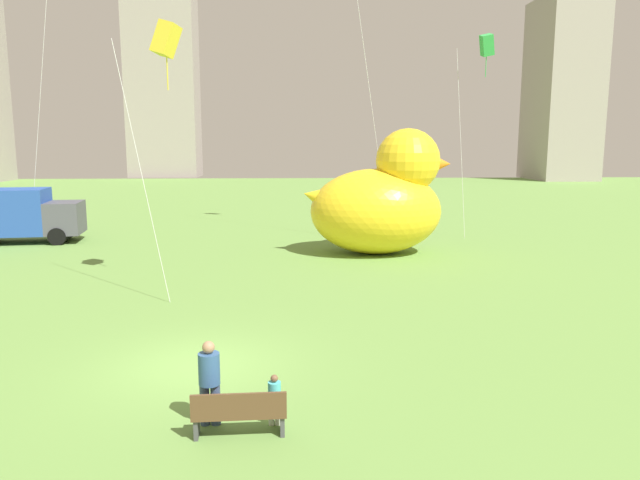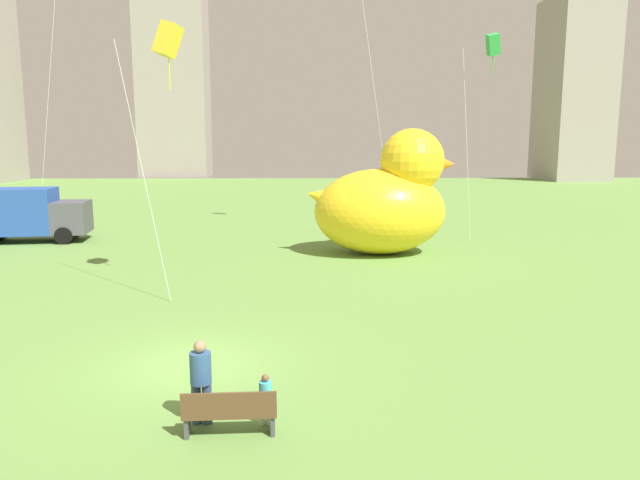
% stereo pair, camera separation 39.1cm
% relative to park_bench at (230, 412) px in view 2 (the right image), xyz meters
% --- Properties ---
extents(ground_plane, '(140.00, 140.00, 0.00)m').
position_rel_park_bench_xyz_m(ground_plane, '(-1.39, 3.61, -0.48)').
color(ground_plane, '#679344').
extents(park_bench, '(1.76, 0.53, 0.90)m').
position_rel_park_bench_xyz_m(park_bench, '(0.00, 0.00, 0.00)').
color(park_bench, brown).
rests_on(park_bench, ground).
extents(person_adult, '(0.41, 0.41, 1.67)m').
position_rel_park_bench_xyz_m(person_adult, '(-0.60, 0.53, 0.44)').
color(person_adult, '#38476B').
rests_on(person_adult, ground).
extents(person_child, '(0.25, 0.25, 1.02)m').
position_rel_park_bench_xyz_m(person_child, '(0.63, 0.45, 0.08)').
color(person_child, silver).
rests_on(person_child, ground).
extents(giant_inflatable_duck, '(7.14, 4.58, 5.92)m').
position_rel_park_bench_xyz_m(giant_inflatable_duck, '(5.16, 17.91, 2.04)').
color(giant_inflatable_duck, yellow).
rests_on(giant_inflatable_duck, ground).
extents(box_truck, '(6.36, 3.04, 2.85)m').
position_rel_park_bench_xyz_m(box_truck, '(-13.49, 21.62, 0.97)').
color(box_truck, '#264CA5').
rests_on(box_truck, ground).
extents(city_skyline, '(87.06, 17.90, 27.45)m').
position_rel_park_bench_xyz_m(city_skyline, '(-11.32, 71.31, 12.12)').
color(city_skyline, '#9E938C').
rests_on(city_skyline, ground).
extents(kite_yellow, '(2.37, 2.25, 9.45)m').
position_rel_park_bench_xyz_m(kite_yellow, '(-3.31, 11.21, 8.27)').
color(kite_yellow, silver).
rests_on(kite_yellow, ground).
extents(kite_green, '(1.77, 2.54, 11.14)m').
position_rel_park_bench_xyz_m(kite_green, '(11.62, 23.43, 9.94)').
color(kite_green, silver).
rests_on(kite_green, ground).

